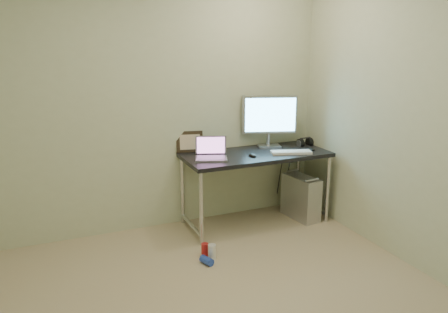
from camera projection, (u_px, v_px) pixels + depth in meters
wall_back at (154, 105)px, 4.21m from camera, size 3.50×0.02×2.50m
wall_right at (437, 122)px, 3.32m from camera, size 0.02×3.50×2.50m
desk at (256, 161)px, 4.43m from camera, size 1.48×0.65×0.75m
tower_computer at (301, 197)px, 4.65m from camera, size 0.25×0.46×0.49m
cable_a at (280, 174)px, 4.91m from camera, size 0.01×0.16×0.69m
cable_b at (288, 175)px, 4.93m from camera, size 0.02×0.11×0.71m
can_red at (205, 250)px, 3.86m from camera, size 0.07×0.07×0.12m
can_white at (212, 252)px, 3.80m from camera, size 0.09×0.09×0.13m
can_blue at (207, 261)px, 3.72m from camera, size 0.11×0.14×0.07m
laptop at (211, 153)px, 4.20m from camera, size 0.37×0.33×0.21m
monitor at (270, 117)px, 4.59m from camera, size 0.57×0.23×0.55m
keyboard at (291, 152)px, 4.39m from camera, size 0.42×0.25×0.02m
mouse_right at (312, 149)px, 4.51m from camera, size 0.09×0.11×0.03m
mouse_left at (253, 155)px, 4.27m from camera, size 0.07×0.11×0.04m
headphones at (305, 143)px, 4.72m from camera, size 0.17×0.10×0.11m
picture_frame at (190, 142)px, 4.41m from camera, size 0.28×0.14×0.22m
webcam at (207, 142)px, 4.46m from camera, size 0.05×0.04×0.13m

